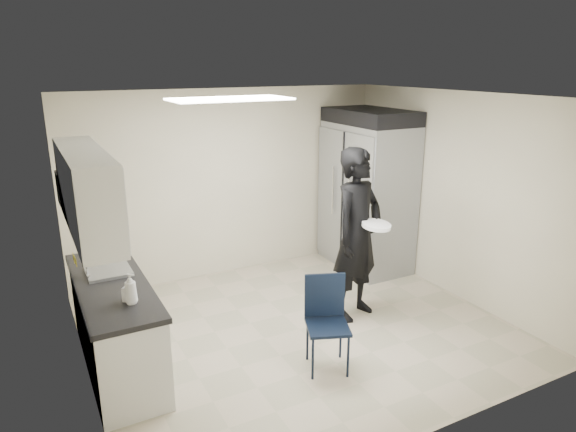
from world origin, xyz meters
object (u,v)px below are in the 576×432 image
commercial_fridge (367,197)px  man_tuxedo (357,235)px  lower_counter (116,327)px  folding_chair (328,327)px

commercial_fridge → man_tuxedo: size_ratio=1.04×
lower_counter → commercial_fridge: (3.78, 1.07, 0.62)m
commercial_fridge → folding_chair: 2.92m
lower_counter → folding_chair: (1.82, -1.00, 0.02)m
commercial_fridge → folding_chair: bearing=-133.3°
commercial_fridge → man_tuxedo: commercial_fridge is taller
commercial_fridge → man_tuxedo: bearing=-130.0°
folding_chair → commercial_fridge: bearing=68.0°
lower_counter → commercial_fridge: 3.98m
lower_counter → commercial_fridge: size_ratio=0.90×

